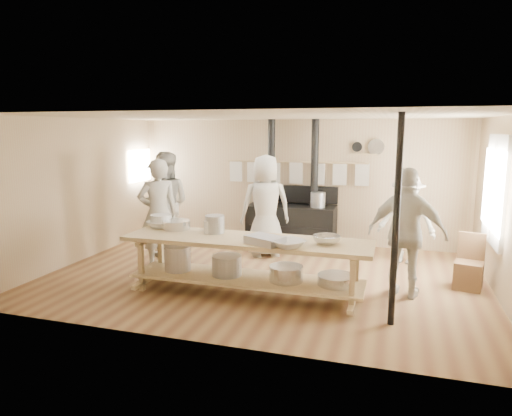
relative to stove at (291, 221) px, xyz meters
The scene contains 24 objects.
ground 2.18m from the stove, 89.82° to the right, with size 7.00×7.00×0.00m, color brown.
room_shell 2.39m from the stove, 89.82° to the right, with size 7.00×7.00×7.00m.
window_right 3.92m from the stove, 23.58° to the right, with size 0.09×1.50×1.65m.
left_opening 3.61m from the stove, behind, with size 0.00×0.90×0.90m.
stove is the anchor object (origin of this frame).
towel_rail 1.07m from the stove, 88.68° to the left, with size 3.00×0.04×0.47m.
back_wall_shelf 2.11m from the stove, 12.13° to the left, with size 0.63×0.14×0.32m.
prep_table 3.02m from the stove, 90.04° to the right, with size 3.60×0.90×0.85m.
support_post 4.11m from the stove, 59.33° to the right, with size 0.08×0.08×2.60m, color black.
cook_far_left 2.89m from the stove, 131.41° to the right, with size 0.70×0.46×1.91m, color #B9B4A3.
cook_left 2.62m from the stove, 146.18° to the right, with size 0.97×0.75×1.99m, color #B9B4A3.
cook_center 1.06m from the stove, 108.26° to the right, with size 0.95×0.62×1.94m, color #B9B4A3.
cook_right 3.30m from the stove, 47.39° to the right, with size 1.10×0.46×1.88m, color #B9B4A3.
cook_by_window 2.36m from the stove, 15.48° to the right, with size 1.05×0.60×1.62m, color #B9B4A3.
chair 3.63m from the stove, 29.15° to the right, with size 0.47×0.47×0.84m.
bowl_white_a 3.12m from the stove, 119.87° to the right, with size 0.42×0.42×0.10m, color white.
bowl_steel_a 2.97m from the stove, 114.04° to the right, with size 0.30×0.30×0.09m, color silver.
bowl_white_b 3.44m from the stove, 78.16° to the right, with size 0.44×0.44×0.11m, color white.
bowl_steel_b 3.25m from the stove, 68.85° to the right, with size 0.38×0.38×0.12m, color silver.
roasting_pan 3.29m from the stove, 83.73° to the right, with size 0.50×0.33×0.11m, color #B2B2B7.
mixing_bowl_large 3.04m from the stove, 114.18° to the right, with size 0.43×0.43×0.14m, color silver.
bucket_galv 2.91m from the stove, 101.08° to the right, with size 0.29×0.29×0.27m, color gray.
deep_bowl_enamel 3.13m from the stove, 119.87° to the right, with size 0.32×0.32×0.20m, color white.
pitcher 3.00m from the stove, 102.23° to the right, with size 0.13×0.13×0.20m, color white.
Camera 1 is at (2.02, -6.97, 2.40)m, focal length 32.00 mm.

